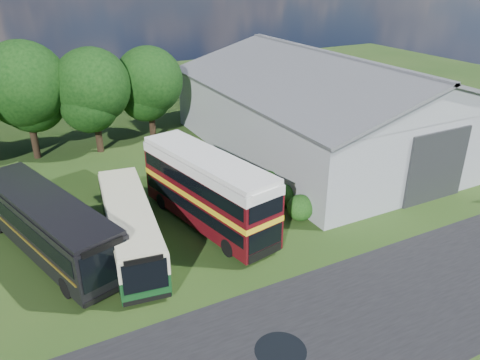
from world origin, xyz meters
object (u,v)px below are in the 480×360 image
bus_maroon_double (208,191)px  bus_dark_single (48,224)px  storage_shed (327,100)px  bus_green_single (130,226)px

bus_maroon_double → bus_dark_single: size_ratio=0.88×
bus_dark_single → storage_shed: bearing=-1.9°
storage_shed → bus_maroon_double: size_ratio=2.27×
bus_green_single → bus_maroon_double: (5.02, 0.66, 0.74)m
bus_green_single → bus_dark_single: bus_dark_single is taller
storage_shed → bus_green_single: bearing=-156.6°
bus_maroon_double → bus_dark_single: bearing=161.3°
storage_shed → bus_green_single: (-19.85, -8.58, -2.64)m
storage_shed → bus_maroon_double: bearing=-151.9°
bus_green_single → bus_dark_single: (-4.03, 1.85, 0.26)m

